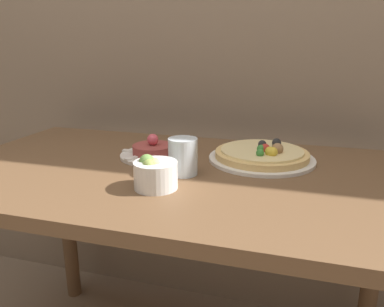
% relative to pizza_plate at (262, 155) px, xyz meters
% --- Properties ---
extents(dining_table, '(1.33, 0.75, 0.76)m').
position_rel_pizza_plate_xyz_m(dining_table, '(-0.22, -0.15, -0.12)').
color(dining_table, brown).
rests_on(dining_table, ground_plane).
extents(pizza_plate, '(0.32, 0.32, 0.06)m').
position_rel_pizza_plate_xyz_m(pizza_plate, '(0.00, 0.00, 0.00)').
color(pizza_plate, silver).
rests_on(pizza_plate, dining_table).
extents(tartare_plate, '(0.20, 0.20, 0.07)m').
position_rel_pizza_plate_xyz_m(tartare_plate, '(-0.33, -0.06, -0.00)').
color(tartare_plate, silver).
rests_on(tartare_plate, dining_table).
extents(small_bowl, '(0.11, 0.11, 0.08)m').
position_rel_pizza_plate_xyz_m(small_bowl, '(-0.23, -0.29, 0.02)').
color(small_bowl, white).
rests_on(small_bowl, dining_table).
extents(drinking_glass, '(0.08, 0.08, 0.10)m').
position_rel_pizza_plate_xyz_m(drinking_glass, '(-0.19, -0.18, 0.03)').
color(drinking_glass, silver).
rests_on(drinking_glass, dining_table).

